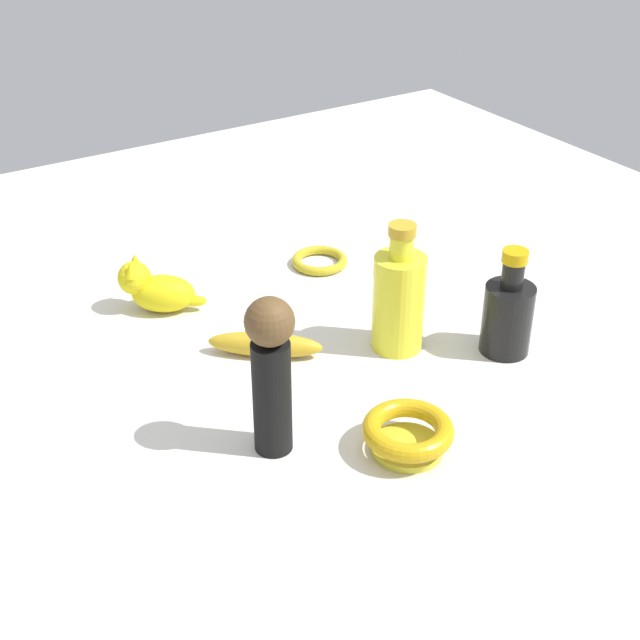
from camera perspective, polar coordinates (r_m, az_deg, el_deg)
ground at (r=1.32m, az=-0.00°, el=-2.60°), size 2.00×2.00×0.00m
nail_polish_jar at (r=1.50m, az=5.98°, el=2.53°), size 0.04×0.04×0.04m
bangle at (r=1.59m, az=-0.03°, el=3.85°), size 0.10×0.10×0.02m
person_figure_adult at (r=1.09m, az=-3.16°, el=-3.21°), size 0.07×0.07×0.22m
bowl at (r=1.14m, az=5.67°, el=-7.27°), size 0.12×0.12×0.05m
bottle_tall at (r=1.32m, az=5.09°, el=1.38°), size 0.08×0.08×0.20m
cat_figurine at (r=1.46m, az=-10.56°, el=2.02°), size 0.13×0.11×0.09m
banana at (r=1.33m, az=-3.55°, el=-1.59°), size 0.16×0.14×0.04m
bottle_short at (r=1.34m, az=11.99°, el=0.38°), size 0.07×0.07×0.17m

